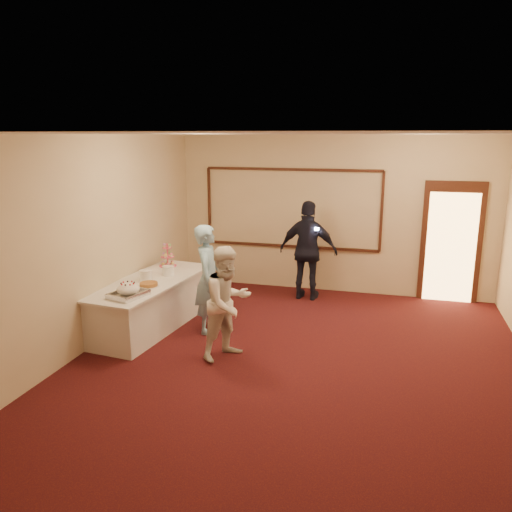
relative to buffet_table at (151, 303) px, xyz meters
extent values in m
plane|color=black|center=(2.51, -0.81, -0.39)|extent=(7.00, 7.00, 0.00)
cube|color=beige|center=(2.51, 2.69, 1.11)|extent=(6.00, 0.04, 3.00)
cube|color=beige|center=(2.51, -4.31, 1.11)|extent=(6.00, 0.04, 3.00)
cube|color=beige|center=(-0.49, -0.81, 1.11)|extent=(0.04, 7.00, 3.00)
cube|color=white|center=(2.51, -0.81, 2.61)|extent=(6.00, 7.00, 0.04)
cube|color=black|center=(1.71, 2.66, 0.46)|extent=(3.40, 0.04, 0.05)
cube|color=black|center=(1.71, 2.66, 1.96)|extent=(3.40, 0.04, 0.05)
cube|color=black|center=(0.01, 2.66, 1.21)|extent=(0.05, 0.04, 1.50)
cube|color=black|center=(3.41, 2.66, 1.21)|extent=(0.05, 0.04, 1.50)
cube|color=black|center=(4.66, 2.65, 0.71)|extent=(1.05, 0.06, 2.20)
cube|color=#FFBF66|center=(4.66, 2.62, 0.61)|extent=(0.85, 0.02, 2.00)
cube|color=silver|center=(0.00, 0.00, -0.02)|extent=(1.11, 2.45, 0.74)
cube|color=silver|center=(0.00, 0.00, 0.37)|extent=(1.23, 2.59, 0.03)
cube|color=#ADAEB4|center=(0.09, -0.83, 0.40)|extent=(0.50, 0.58, 0.04)
ellipsoid|color=silver|center=(0.09, -0.83, 0.50)|extent=(0.32, 0.32, 0.15)
cube|color=silver|center=(0.20, -0.68, 0.43)|extent=(0.09, 0.34, 0.01)
cylinder|color=#E04C6F|center=(-0.11, 0.88, 0.58)|extent=(0.02, 0.02, 0.40)
cylinder|color=#E04C6F|center=(-0.11, 0.88, 0.39)|extent=(0.30, 0.30, 0.01)
cylinder|color=#E04C6F|center=(-0.11, 0.88, 0.55)|extent=(0.23, 0.23, 0.01)
cylinder|color=#E04C6F|center=(-0.11, 0.88, 0.71)|extent=(0.16, 0.16, 0.01)
cylinder|color=white|center=(-0.05, -0.03, 0.46)|extent=(0.19, 0.19, 0.16)
cylinder|color=white|center=(-0.05, -0.03, 0.55)|extent=(0.20, 0.20, 0.01)
cylinder|color=white|center=(0.16, 0.33, 0.46)|extent=(0.18, 0.18, 0.15)
cylinder|color=white|center=(0.16, 0.33, 0.53)|extent=(0.19, 0.19, 0.01)
cylinder|color=white|center=(0.14, -0.31, 0.39)|extent=(0.31, 0.31, 0.01)
cylinder|color=brown|center=(0.14, -0.31, 0.42)|extent=(0.27, 0.27, 0.05)
imported|color=#85B3D0|center=(0.95, 0.08, 0.45)|extent=(0.48, 0.66, 1.68)
imported|color=white|center=(1.53, -0.74, 0.39)|extent=(0.90, 0.96, 1.56)
imported|color=black|center=(2.16, 2.06, 0.53)|extent=(1.11, 0.53, 1.84)
cube|color=white|center=(2.33, 1.89, 0.98)|extent=(0.08, 0.06, 0.05)
camera|label=1|loc=(3.59, -6.80, 2.59)|focal=35.00mm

